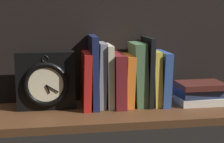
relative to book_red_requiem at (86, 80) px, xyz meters
The scene contains 14 objects.
ground_plane 18.28cm from the book_red_requiem, 20.20° to the right, with size 89.18×29.38×2.50cm, color #4C2D19.
back_panel 19.62cm from the book_red_requiem, 32.88° to the left, with size 89.18×1.20×40.07cm, color black.
book_red_requiem is the anchor object (origin of this frame).
book_navy_bierce 3.91cm from the book_red_requiem, ahead, with size 2.20×16.05×24.72cm, color #192147.
book_gray_chess 5.57cm from the book_red_requiem, ahead, with size 2.53×12.23×22.28cm, color gray.
book_cream_twain 8.02cm from the book_red_requiem, ahead, with size 2.05×13.96×21.57cm, color beige.
book_maroon_dawkins 11.10cm from the book_red_requiem, ahead, with size 3.73×16.40×18.39cm, color maroon.
book_orange_pandolfini 14.69cm from the book_red_requiem, ahead, with size 2.85×13.36×17.88cm, color orange.
book_green_romantic 18.57cm from the book_red_requiem, ahead, with size 4.19×13.08×22.05cm, color #476B44.
book_black_skeptic 21.88cm from the book_red_requiem, ahead, with size 1.68×14.96×23.93cm, color black.
book_yellow_seinlanguage 24.17cm from the book_red_requiem, ahead, with size 2.59×13.68×19.33cm, color gold.
book_blue_modern 27.18cm from the book_red_requiem, ahead, with size 2.82×15.60×18.82cm, color #2D4C8E.
framed_clock 13.55cm from the book_red_requiem, behind, with size 19.55×7.56×19.55cm.
book_stack_side 41.27cm from the book_red_requiem, ahead, with size 18.05×12.45×7.78cm.
Camera 1 is at (-23.29, -109.52, 33.03)cm, focal length 54.32 mm.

